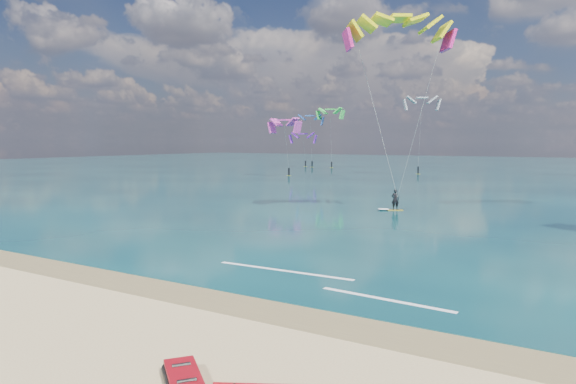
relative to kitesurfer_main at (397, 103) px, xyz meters
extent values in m
plane|color=tan|center=(1.88, 10.89, -9.33)|extent=(320.00, 320.00, 0.00)
cube|color=brown|center=(1.88, -26.11, -9.32)|extent=(320.00, 2.40, 0.01)
cube|color=#092C36|center=(1.88, 74.89, -9.31)|extent=(320.00, 200.00, 0.04)
cube|color=yellow|center=(-0.77, 2.31, -9.26)|extent=(1.42, 1.08, 0.06)
imported|color=black|center=(-0.77, 2.31, -8.31)|extent=(0.76, 0.59, 1.84)
cylinder|color=black|center=(-0.46, 2.00, -8.04)|extent=(0.51, 0.32, 0.04)
cube|color=white|center=(1.70, -21.01, -9.28)|extent=(7.13, 0.50, 0.01)
cube|color=white|center=(7.42, -22.81, -9.28)|extent=(5.55, 0.64, 0.01)
camera|label=1|loc=(14.03, -41.48, -3.14)|focal=32.00mm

